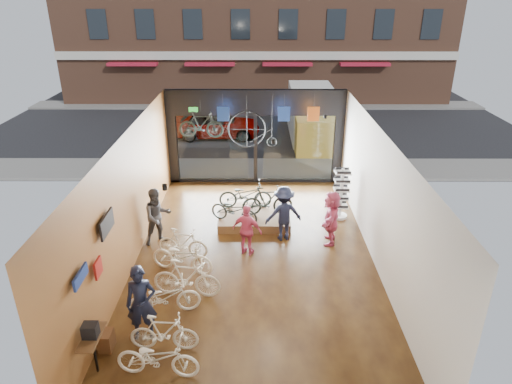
{
  "coord_description": "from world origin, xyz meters",
  "views": [
    {
      "loc": [
        0.08,
        -11.44,
        7.4
      ],
      "look_at": [
        0.04,
        1.4,
        1.58
      ],
      "focal_mm": 32.0,
      "sensor_mm": 36.0,
      "label": 1
    }
  ],
  "objects_px": {
    "floor_bike_2": "(164,297)",
    "floor_bike_0": "(158,358)",
    "customer_5": "(331,217)",
    "penny_farthing": "(255,131)",
    "floor_bike_4": "(182,256)",
    "customer_2": "(247,230)",
    "sunglasses_rack": "(341,194)",
    "customer_0": "(141,303)",
    "hung_bike": "(201,125)",
    "customer_1": "(158,216)",
    "display_bike_left": "(234,210)",
    "floor_bike_5": "(183,243)",
    "floor_bike_1": "(164,333)",
    "display_bike_right": "(245,195)",
    "display_bike_mid": "(267,201)",
    "floor_bike_3": "(187,278)",
    "display_platform": "(254,218)",
    "street_car": "(215,123)",
    "customer_3": "(284,213)",
    "box_truck": "(314,119)"
  },
  "relations": [
    {
      "from": "box_truck",
      "to": "sunglasses_rack",
      "type": "xyz_separation_m",
      "value": [
        0.03,
        -8.23,
        -0.39
      ]
    },
    {
      "from": "customer_1",
      "to": "sunglasses_rack",
      "type": "relative_size",
      "value": 1.01
    },
    {
      "from": "floor_bike_4",
      "to": "display_bike_mid",
      "type": "relative_size",
      "value": 1.07
    },
    {
      "from": "display_platform",
      "to": "display_bike_left",
      "type": "bearing_deg",
      "value": -137.98
    },
    {
      "from": "street_car",
      "to": "floor_bike_4",
      "type": "height_order",
      "value": "street_car"
    },
    {
      "from": "display_bike_mid",
      "to": "box_truck",
      "type": "bearing_deg",
      "value": -21.76
    },
    {
      "from": "display_bike_mid",
      "to": "street_car",
      "type": "bearing_deg",
      "value": 9.42
    },
    {
      "from": "display_platform",
      "to": "penny_farthing",
      "type": "height_order",
      "value": "penny_farthing"
    },
    {
      "from": "floor_bike_2",
      "to": "customer_3",
      "type": "bearing_deg",
      "value": -51.68
    },
    {
      "from": "customer_1",
      "to": "customer_0",
      "type": "bearing_deg",
      "value": -115.6
    },
    {
      "from": "floor_bike_3",
      "to": "customer_1",
      "type": "bearing_deg",
      "value": 31.74
    },
    {
      "from": "display_bike_right",
      "to": "customer_5",
      "type": "distance_m",
      "value": 3.28
    },
    {
      "from": "floor_bike_2",
      "to": "floor_bike_0",
      "type": "bearing_deg",
      "value": 175.34
    },
    {
      "from": "box_truck",
      "to": "display_bike_mid",
      "type": "height_order",
      "value": "box_truck"
    },
    {
      "from": "customer_5",
      "to": "hung_bike",
      "type": "bearing_deg",
      "value": -114.77
    },
    {
      "from": "floor_bike_4",
      "to": "display_bike_left",
      "type": "bearing_deg",
      "value": -12.9
    },
    {
      "from": "floor_bike_0",
      "to": "floor_bike_5",
      "type": "height_order",
      "value": "floor_bike_5"
    },
    {
      "from": "floor_bike_2",
      "to": "display_platform",
      "type": "bearing_deg",
      "value": -35.62
    },
    {
      "from": "customer_5",
      "to": "penny_farthing",
      "type": "xyz_separation_m",
      "value": [
        -2.39,
        3.83,
        1.63
      ]
    },
    {
      "from": "floor_bike_5",
      "to": "floor_bike_1",
      "type": "bearing_deg",
      "value": -166.61
    },
    {
      "from": "street_car",
      "to": "customer_3",
      "type": "bearing_deg",
      "value": -164.05
    },
    {
      "from": "floor_bike_1",
      "to": "customer_1",
      "type": "relative_size",
      "value": 0.84
    },
    {
      "from": "street_car",
      "to": "hung_bike",
      "type": "xyz_separation_m",
      "value": [
        0.25,
        -7.8,
        2.13
      ]
    },
    {
      "from": "floor_bike_3",
      "to": "customer_3",
      "type": "distance_m",
      "value": 3.98
    },
    {
      "from": "customer_0",
      "to": "hung_bike",
      "type": "distance_m",
      "value": 7.7
    },
    {
      "from": "display_bike_left",
      "to": "floor_bike_0",
      "type": "bearing_deg",
      "value": -167.83
    },
    {
      "from": "floor_bike_3",
      "to": "customer_5",
      "type": "height_order",
      "value": "customer_5"
    },
    {
      "from": "display_bike_right",
      "to": "customer_1",
      "type": "height_order",
      "value": "customer_1"
    },
    {
      "from": "floor_bike_1",
      "to": "sunglasses_rack",
      "type": "distance_m",
      "value": 8.07
    },
    {
      "from": "floor_bike_3",
      "to": "display_bike_mid",
      "type": "relative_size",
      "value": 1.04
    },
    {
      "from": "floor_bike_4",
      "to": "penny_farthing",
      "type": "xyz_separation_m",
      "value": [
        2.01,
        5.46,
        2.02
      ]
    },
    {
      "from": "floor_bike_2",
      "to": "customer_1",
      "type": "bearing_deg",
      "value": 2.02
    },
    {
      "from": "floor_bike_1",
      "to": "floor_bike_4",
      "type": "relative_size",
      "value": 0.84
    },
    {
      "from": "floor_bike_1",
      "to": "display_bike_right",
      "type": "distance_m",
      "value": 6.76
    },
    {
      "from": "display_bike_right",
      "to": "floor_bike_1",
      "type": "bearing_deg",
      "value": 164.66
    },
    {
      "from": "floor_bike_0",
      "to": "display_bike_right",
      "type": "bearing_deg",
      "value": -7.05
    },
    {
      "from": "customer_1",
      "to": "customer_5",
      "type": "distance_m",
      "value": 5.37
    },
    {
      "from": "floor_bike_1",
      "to": "customer_5",
      "type": "height_order",
      "value": "customer_5"
    },
    {
      "from": "customer_0",
      "to": "hung_bike",
      "type": "relative_size",
      "value": 1.18
    },
    {
      "from": "hung_bike",
      "to": "floor_bike_0",
      "type": "bearing_deg",
      "value": -178.54
    },
    {
      "from": "customer_2",
      "to": "sunglasses_rack",
      "type": "bearing_deg",
      "value": -120.23
    },
    {
      "from": "display_bike_mid",
      "to": "customer_0",
      "type": "height_order",
      "value": "customer_0"
    },
    {
      "from": "floor_bike_0",
      "to": "customer_0",
      "type": "xyz_separation_m",
      "value": [
        -0.55,
        1.14,
        0.48
      ]
    },
    {
      "from": "street_car",
      "to": "display_platform",
      "type": "relative_size",
      "value": 1.95
    },
    {
      "from": "floor_bike_4",
      "to": "display_bike_left",
      "type": "height_order",
      "value": "display_bike_left"
    },
    {
      "from": "floor_bike_2",
      "to": "customer_5",
      "type": "bearing_deg",
      "value": -64.25
    },
    {
      "from": "floor_bike_4",
      "to": "customer_0",
      "type": "distance_m",
      "value": 2.73
    },
    {
      "from": "display_platform",
      "to": "display_bike_right",
      "type": "bearing_deg",
      "value": 122.31
    },
    {
      "from": "display_bike_left",
      "to": "hung_bike",
      "type": "xyz_separation_m",
      "value": [
        -1.24,
        2.36,
        2.19
      ]
    },
    {
      "from": "floor_bike_0",
      "to": "sunglasses_rack",
      "type": "xyz_separation_m",
      "value": [
        4.91,
        7.11,
        0.45
      ]
    }
  ]
}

